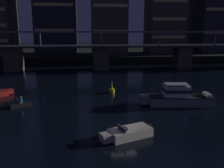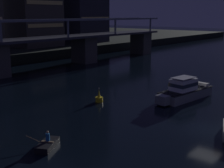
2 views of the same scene
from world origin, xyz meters
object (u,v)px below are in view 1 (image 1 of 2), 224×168
at_px(tower_east_tall, 165,11).
at_px(tower_east_low, 214,0).
at_px(channel_buoy, 112,90).
at_px(river_bridge, 101,53).
at_px(cabin_cruiser_near_left, 178,97).
at_px(dinghy_with_paddler, 20,105).
at_px(speedboat_near_center, 128,133).

distance_m(tower_east_tall, tower_east_low, 17.21).
bearing_deg(channel_buoy, tower_east_low, 48.74).
bearing_deg(river_bridge, cabin_cruiser_near_left, -75.11).
xyz_separation_m(tower_east_low, channel_buoy, (-38.48, -43.86, -19.08)).
bearing_deg(dinghy_with_paddler, speedboat_near_center, -40.66).
relative_size(tower_east_low, cabin_cruiser_near_left, 3.76).
relative_size(cabin_cruiser_near_left, channel_buoy, 5.29).
xyz_separation_m(river_bridge, channel_buoy, (0.29, -23.64, -3.59)).
height_order(tower_east_tall, tower_east_low, tower_east_low).
relative_size(tower_east_tall, channel_buoy, 15.70).
height_order(cabin_cruiser_near_left, dinghy_with_paddler, cabin_cruiser_near_left).
height_order(tower_east_low, dinghy_with_paddler, tower_east_low).
relative_size(river_bridge, speedboat_near_center, 17.67).
height_order(cabin_cruiser_near_left, speedboat_near_center, cabin_cruiser_near_left).
height_order(tower_east_low, cabin_cruiser_near_left, tower_east_low).
bearing_deg(cabin_cruiser_near_left, river_bridge, 104.89).
distance_m(river_bridge, dinghy_with_paddler, 32.03).
bearing_deg(tower_east_tall, cabin_cruiser_near_left, -105.53).
distance_m(tower_east_tall, dinghy_with_paddler, 61.26).
distance_m(tower_east_tall, channel_buoy, 50.33).
distance_m(river_bridge, tower_east_tall, 31.43).
bearing_deg(river_bridge, tower_east_low, 27.55).
bearing_deg(river_bridge, tower_east_tall, 40.93).
xyz_separation_m(river_bridge, tower_east_low, (38.77, 20.23, 15.49)).
distance_m(tower_east_low, dinghy_with_paddler, 73.58).
bearing_deg(speedboat_near_center, dinghy_with_paddler, 139.34).
bearing_deg(channel_buoy, cabin_cruiser_near_left, -41.97).
bearing_deg(tower_east_tall, tower_east_low, 3.92).
relative_size(cabin_cruiser_near_left, speedboat_near_center, 1.84).
height_order(speedboat_near_center, dinghy_with_paddler, dinghy_with_paddler).
xyz_separation_m(cabin_cruiser_near_left, speedboat_near_center, (-8.10, -9.07, -0.64)).
relative_size(speedboat_near_center, channel_buoy, 2.88).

